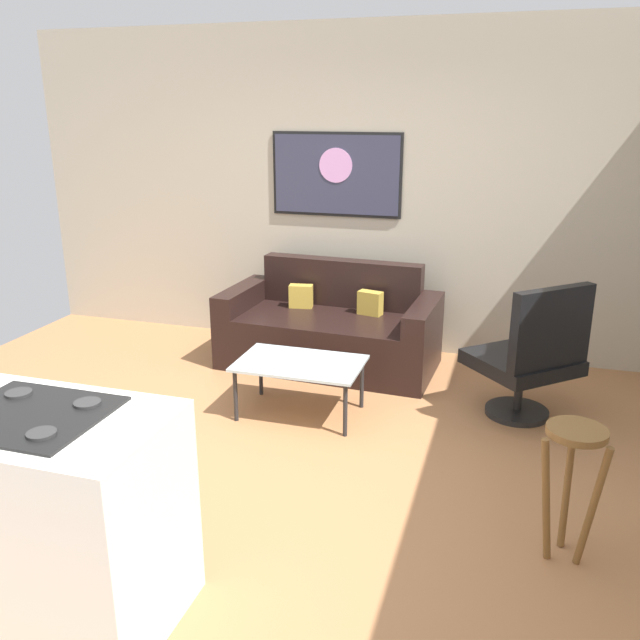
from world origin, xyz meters
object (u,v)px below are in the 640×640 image
at_px(coffee_table, 300,367).
at_px(couch, 330,331).
at_px(bar_stool, 573,464).
at_px(armchair, 531,356).
at_px(wall_painting, 336,175).

bearing_deg(coffee_table, couch, 93.80).
bearing_deg(bar_stool, coffee_table, 146.90).
bearing_deg(armchair, wall_painting, 145.93).
relative_size(couch, wall_painting, 1.56).
relative_size(armchair, bar_stool, 1.44).
bearing_deg(bar_stool, wall_painting, 125.54).
bearing_deg(armchair, bar_stool, -82.91).
xyz_separation_m(couch, wall_painting, (-0.11, 0.54, 1.26)).
bearing_deg(coffee_table, wall_painting, 96.58).
bearing_deg(couch, coffee_table, -86.20).
distance_m(armchair, wall_painting, 2.35).
xyz_separation_m(couch, bar_stool, (1.81, -2.15, 0.22)).
bearing_deg(wall_painting, coffee_table, -83.42).
relative_size(coffee_table, armchair, 0.88).
height_order(armchair, bar_stool, armchair).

